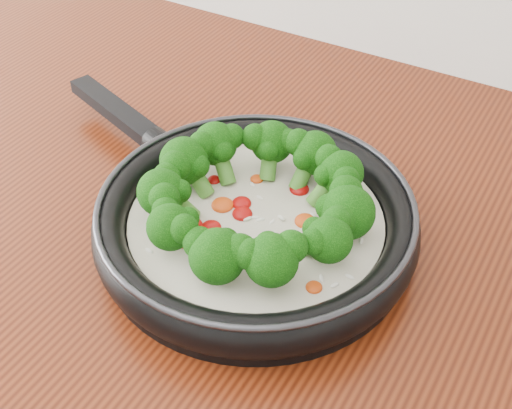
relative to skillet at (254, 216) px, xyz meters
The scene contains 1 object.
skillet is the anchor object (origin of this frame).
Camera 1 is at (0.35, 0.65, 1.37)m, focal length 48.19 mm.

